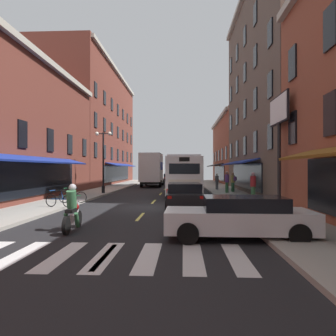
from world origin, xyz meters
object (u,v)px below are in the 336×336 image
sedan_near (184,196)px  sedan_far (240,217)px  bicycle_near (73,197)px  pedestrian_rear (217,181)px  motorcycle_rider (72,211)px  bicycle_mid (59,200)px  transit_bus (182,175)px  pedestrian_near (233,182)px  sedan_mid (161,178)px  street_lamp_twin (103,159)px  pedestrian_mid (227,182)px  box_truck (152,170)px  pedestrian_far (253,186)px  billboard_sign (279,122)px

sedan_near → sedan_far: (1.71, -7.18, -0.04)m
bicycle_near → pedestrian_rear: 16.33m
motorcycle_rider → bicycle_mid: bearing=115.8°
transit_bus → motorcycle_rider: 16.70m
sedan_far → pedestrian_near: size_ratio=2.70×
sedan_mid → sedan_far: bearing=-82.5°
bicycle_mid → street_lamp_twin: street_lamp_twin is taller
pedestrian_near → street_lamp_twin: size_ratio=0.33×
pedestrian_mid → pedestrian_rear: pedestrian_mid is taller
box_truck → pedestrian_mid: 13.64m
pedestrian_far → pedestrian_rear: pedestrian_far is taller
bicycle_near → street_lamp_twin: 8.10m
billboard_sign → sedan_far: 8.73m
pedestrian_mid → pedestrian_near: bearing=127.4°
bicycle_mid → pedestrian_rear: (9.98, 15.02, 0.44)m
sedan_near → sedan_far: bearing=-76.6°
street_lamp_twin → pedestrian_mid: bearing=4.7°
billboard_sign → sedan_mid: bearing=104.6°
sedan_far → box_truck: bearing=101.0°
billboard_sign → sedan_mid: size_ratio=1.30×
box_truck → billboard_sign: bearing=-67.6°
street_lamp_twin → billboard_sign: bearing=-38.4°
sedan_near → pedestrian_far: size_ratio=2.62×
sedan_far → pedestrian_mid: bearing=83.5°
sedan_near → box_truck: bearing=100.2°
box_truck → sedan_mid: 11.44m
billboard_sign → box_truck: (-8.89, 21.57, -2.62)m
pedestrian_mid → pedestrian_rear: bearing=165.7°
motorcycle_rider → bicycle_near: (-2.77, 7.76, -0.21)m
transit_bus → box_truck: bearing=108.0°
billboard_sign → street_lamp_twin: (-11.87, 9.40, -1.65)m
transit_bus → sedan_near: (0.15, -10.01, -0.95)m
sedan_mid → sedan_far: size_ratio=1.00×
pedestrian_near → pedestrian_far: 7.43m
pedestrian_far → pedestrian_mid: bearing=6.7°
sedan_near → pedestrian_rear: bearing=77.1°
pedestrian_rear → street_lamp_twin: size_ratio=0.30×
sedan_near → motorcycle_rider: (-3.96, -6.22, -0.02)m
sedan_mid → pedestrian_far: (8.10, -29.04, 0.37)m
bicycle_mid → pedestrian_far: (11.20, 4.33, 0.59)m
box_truck → pedestrian_far: box_truck is taller
sedan_near → sedan_mid: bearing=96.2°
pedestrian_far → pedestrian_rear: bearing=5.8°
sedan_mid → motorcycle_rider: bearing=-90.6°
billboard_sign → street_lamp_twin: billboard_sign is taller
street_lamp_twin → sedan_far: bearing=-62.5°
sedan_near → bicycle_mid: 6.71m
pedestrian_near → sedan_far: bearing=-148.8°
box_truck → pedestrian_near: size_ratio=4.75×
pedestrian_far → street_lamp_twin: 12.77m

